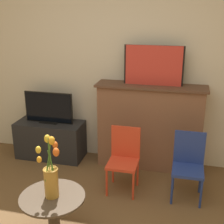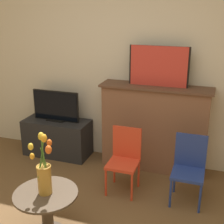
{
  "view_description": "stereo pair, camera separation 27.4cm",
  "coord_description": "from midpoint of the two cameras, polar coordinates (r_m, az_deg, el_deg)",
  "views": [
    {
      "loc": [
        0.82,
        -1.66,
        1.96
      ],
      "look_at": [
        0.11,
        1.25,
        0.93
      ],
      "focal_mm": 50.0,
      "sensor_mm": 36.0,
      "label": 1
    },
    {
      "loc": [
        1.08,
        -1.59,
        1.96
      ],
      "look_at": [
        0.11,
        1.25,
        0.93
      ],
      "focal_mm": 50.0,
      "sensor_mm": 36.0,
      "label": 2
    }
  ],
  "objects": [
    {
      "name": "wall_back",
      "position": [
        3.92,
        -0.61,
        10.03
      ],
      "size": [
        8.0,
        0.06,
        2.7
      ],
      "color": "beige",
      "rests_on": "ground"
    },
    {
      "name": "fireplace_mantel",
      "position": [
        3.87,
        4.91,
        -2.51
      ],
      "size": [
        1.32,
        0.35,
        1.06
      ],
      "color": "brown",
      "rests_on": "ground"
    },
    {
      "name": "painting",
      "position": [
        3.67,
        5.49,
        8.45
      ],
      "size": [
        0.7,
        0.03,
        0.46
      ],
      "color": "black",
      "rests_on": "fireplace_mantel"
    },
    {
      "name": "tv_stand",
      "position": [
        4.31,
        -12.96,
        -4.95
      ],
      "size": [
        0.89,
        0.4,
        0.49
      ],
      "color": "#232326",
      "rests_on": "ground"
    },
    {
      "name": "tv_monitor",
      "position": [
        4.16,
        -13.37,
        0.67
      ],
      "size": [
        0.65,
        0.12,
        0.41
      ],
      "color": "black",
      "rests_on": "tv_stand"
    },
    {
      "name": "chair_red",
      "position": [
        3.44,
        -0.09,
        -8.09
      ],
      "size": [
        0.32,
        0.32,
        0.71
      ],
      "color": "red",
      "rests_on": "ground"
    },
    {
      "name": "chair_blue",
      "position": [
        3.38,
        11.53,
        -9.02
      ],
      "size": [
        0.32,
        0.32,
        0.71
      ],
      "color": "navy",
      "rests_on": "ground"
    },
    {
      "name": "side_table",
      "position": [
        2.87,
        -13.51,
        -17.22
      ],
      "size": [
        0.56,
        0.56,
        0.43
      ],
      "color": "#4C3D2D",
      "rests_on": "ground"
    },
    {
      "name": "vase_tulips",
      "position": [
        2.69,
        -14.06,
        -11.22
      ],
      "size": [
        0.17,
        0.24,
        0.57
      ],
      "color": "#B78433",
      "rests_on": "side_table"
    }
  ]
}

